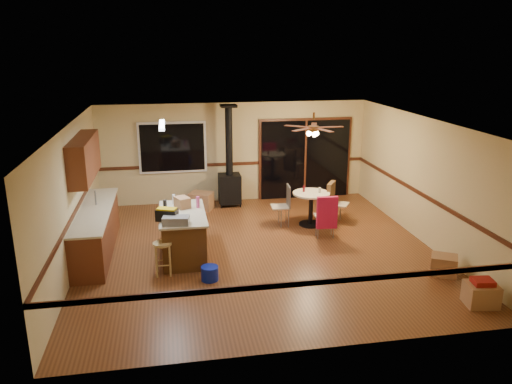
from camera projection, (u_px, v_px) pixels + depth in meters
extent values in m
plane|color=brown|center=(259.00, 250.00, 10.12)|extent=(7.00, 7.00, 0.00)
plane|color=silver|center=(259.00, 123.00, 9.38)|extent=(7.00, 7.00, 0.00)
plane|color=tan|center=(235.00, 152.00, 13.06)|extent=(7.00, 0.00, 7.00)
plane|color=tan|center=(307.00, 263.00, 6.45)|extent=(7.00, 0.00, 7.00)
plane|color=tan|center=(72.00, 198.00, 9.16)|extent=(0.00, 7.00, 7.00)
plane|color=tan|center=(424.00, 181.00, 10.34)|extent=(0.00, 7.00, 7.00)
cube|color=black|center=(173.00, 147.00, 12.68)|extent=(1.72, 0.10, 1.32)
cube|color=black|center=(305.00, 159.00, 13.40)|extent=(2.52, 0.10, 2.10)
cube|color=#632E19|center=(96.00, 232.00, 9.93)|extent=(0.60, 3.00, 0.86)
cube|color=beige|center=(94.00, 210.00, 9.81)|extent=(0.64, 3.04, 0.04)
cube|color=#632E19|center=(84.00, 158.00, 9.69)|extent=(0.35, 2.00, 0.80)
cube|color=#4F2F13|center=(183.00, 235.00, 9.75)|extent=(0.80, 1.60, 0.86)
cube|color=beige|center=(182.00, 214.00, 9.62)|extent=(0.88, 1.68, 0.04)
cube|color=black|center=(230.00, 188.00, 12.84)|extent=(0.55, 0.50, 0.75)
cylinder|color=black|center=(229.00, 140.00, 12.48)|extent=(0.18, 0.18, 1.77)
cylinder|color=brown|center=(313.00, 128.00, 10.92)|extent=(0.24, 0.24, 0.10)
cylinder|color=brown|center=(314.00, 116.00, 10.84)|extent=(0.05, 0.05, 0.16)
sphere|color=#FFD88C|center=(313.00, 134.00, 10.96)|extent=(0.16, 0.16, 0.16)
cube|color=white|center=(162.00, 125.00, 9.38)|extent=(0.10, 1.20, 0.04)
cube|color=slate|center=(176.00, 220.00, 8.97)|extent=(0.51, 0.34, 0.15)
cube|color=black|center=(167.00, 215.00, 9.15)|extent=(0.43, 0.33, 0.21)
cube|color=gold|center=(167.00, 209.00, 9.11)|extent=(0.39, 0.29, 0.03)
cube|color=#9A6B44|center=(182.00, 202.00, 9.89)|extent=(0.34, 0.39, 0.21)
cylinder|color=black|center=(165.00, 206.00, 9.58)|extent=(0.09, 0.09, 0.25)
cylinder|color=#D84C8C|center=(198.00, 202.00, 9.88)|extent=(0.09, 0.09, 0.23)
cylinder|color=white|center=(174.00, 199.00, 10.12)|extent=(0.09, 0.09, 0.20)
cylinder|color=tan|center=(163.00, 258.00, 8.99)|extent=(0.43, 0.43, 0.62)
cylinder|color=#0C1EAD|center=(210.00, 273.00, 8.81)|extent=(0.39, 0.39, 0.26)
cylinder|color=black|center=(310.00, 224.00, 11.55)|extent=(0.52, 0.52, 0.04)
cylinder|color=black|center=(311.00, 209.00, 11.45)|extent=(0.10, 0.10, 0.70)
cylinder|color=beige|center=(311.00, 193.00, 11.34)|extent=(0.84, 0.84, 0.04)
cylinder|color=#590C14|center=(304.00, 189.00, 11.39)|extent=(0.06, 0.06, 0.14)
cylinder|color=beige|center=(320.00, 190.00, 11.30)|extent=(0.07, 0.07, 0.13)
cube|color=tan|center=(280.00, 207.00, 11.41)|extent=(0.43, 0.43, 0.03)
cube|color=slate|center=(289.00, 196.00, 11.36)|extent=(0.06, 0.40, 0.50)
cube|color=tan|center=(324.00, 216.00, 10.79)|extent=(0.42, 0.42, 0.03)
cube|color=slate|center=(327.00, 208.00, 10.54)|extent=(0.40, 0.06, 0.50)
cube|color=#BC153A|center=(327.00, 213.00, 10.54)|extent=(0.45, 0.13, 0.70)
cube|color=tan|center=(339.00, 204.00, 11.60)|extent=(0.55, 0.55, 0.03)
cube|color=slate|center=(332.00, 193.00, 11.59)|extent=(0.24, 0.35, 0.50)
cube|color=#48321B|center=(331.00, 197.00, 11.63)|extent=(0.32, 0.43, 0.70)
cube|color=#9A6B44|center=(201.00, 201.00, 12.60)|extent=(0.68, 0.63, 0.44)
cube|color=#9A6B44|center=(481.00, 294.00, 7.95)|extent=(0.53, 0.47, 0.37)
cube|color=#9A6B44|center=(444.00, 265.00, 9.01)|extent=(0.58, 0.56, 0.36)
cube|color=maroon|center=(483.00, 282.00, 7.89)|extent=(0.35, 0.31, 0.08)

